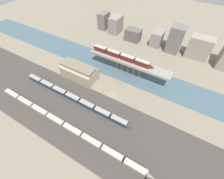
{
  "coord_description": "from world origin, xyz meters",
  "views": [
    {
      "loc": [
        31.16,
        -54.05,
        78.08
      ],
      "look_at": [
        0.0,
        0.53,
        4.11
      ],
      "focal_mm": 24.0,
      "sensor_mm": 36.0,
      "label": 1
    }
  ],
  "objects_px": {
    "warehouse_building": "(79,72)",
    "train_on_bridge": "(122,56)",
    "train_yard_near": "(66,126)",
    "train_yard_mid": "(75,98)"
  },
  "relations": [
    {
      "from": "train_yard_mid",
      "to": "warehouse_building",
      "type": "relative_size",
      "value": 3.18
    },
    {
      "from": "train_on_bridge",
      "to": "warehouse_building",
      "type": "relative_size",
      "value": 1.87
    },
    {
      "from": "warehouse_building",
      "to": "train_yard_mid",
      "type": "bearing_deg",
      "value": -62.05
    },
    {
      "from": "train_yard_near",
      "to": "warehouse_building",
      "type": "distance_m",
      "value": 40.27
    },
    {
      "from": "warehouse_building",
      "to": "train_on_bridge",
      "type": "bearing_deg",
      "value": 46.04
    },
    {
      "from": "train_yard_mid",
      "to": "train_on_bridge",
      "type": "bearing_deg",
      "value": 73.64
    },
    {
      "from": "train_yard_near",
      "to": "warehouse_building",
      "type": "height_order",
      "value": "warehouse_building"
    },
    {
      "from": "train_on_bridge",
      "to": "train_yard_near",
      "type": "height_order",
      "value": "train_on_bridge"
    },
    {
      "from": "train_on_bridge",
      "to": "train_yard_mid",
      "type": "xyz_separation_m",
      "value": [
        -12.09,
        -41.19,
        -10.41
      ]
    },
    {
      "from": "train_yard_near",
      "to": "warehouse_building",
      "type": "bearing_deg",
      "value": 116.41
    }
  ]
}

